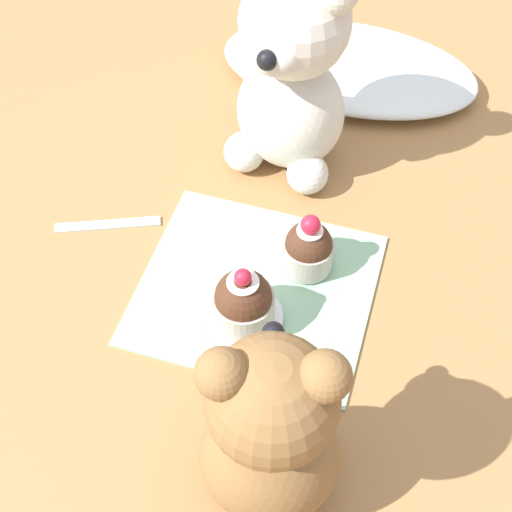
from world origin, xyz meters
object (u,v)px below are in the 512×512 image
saucer_plate (246,318)px  teaspoon (108,224)px  cupcake_near_cream_bear (308,248)px  teddy_bear_tan (271,434)px  cupcake_near_tan_bear (245,302)px  teddy_bear_cream (291,76)px

saucer_plate → teaspoon: saucer_plate is taller
cupcake_near_cream_bear → teaspoon: (-0.22, -0.01, -0.03)m
teddy_bear_tan → saucer_plate: 0.18m
teddy_bear_tan → cupcake_near_cream_bear: 0.24m
cupcake_near_cream_bear → saucer_plate: size_ratio=0.94×
teaspoon → saucer_plate: bearing=135.0°
teddy_bear_tan → cupcake_near_tan_bear: bearing=-80.9°
teddy_bear_cream → teddy_bear_tan: teddy_bear_cream is taller
teddy_bear_cream → saucer_plate: (0.02, -0.23, -0.11)m
saucer_plate → teaspoon: (-0.18, 0.07, -0.01)m
cupcake_near_cream_bear → teddy_bear_tan: bearing=-83.5°
teddy_bear_cream → cupcake_near_tan_bear: 0.24m
saucer_plate → cupcake_near_cream_bear: bearing=64.2°
teddy_bear_tan → cupcake_near_tan_bear: teddy_bear_tan is taller
saucer_plate → cupcake_near_tan_bear: size_ratio=1.05×
teddy_bear_cream → teaspoon: bearing=-126.8°
saucer_plate → cupcake_near_tan_bear: (0.00, 0.00, 0.03)m
teddy_bear_tan → cupcake_near_tan_bear: size_ratio=2.93×
teddy_bear_cream → cupcake_near_cream_bear: teddy_bear_cream is taller
teddy_bear_tan → cupcake_near_cream_bear: bearing=-98.9°
cupcake_near_cream_bear → teaspoon: 0.22m
cupcake_near_tan_bear → saucer_plate: bearing=-90.0°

